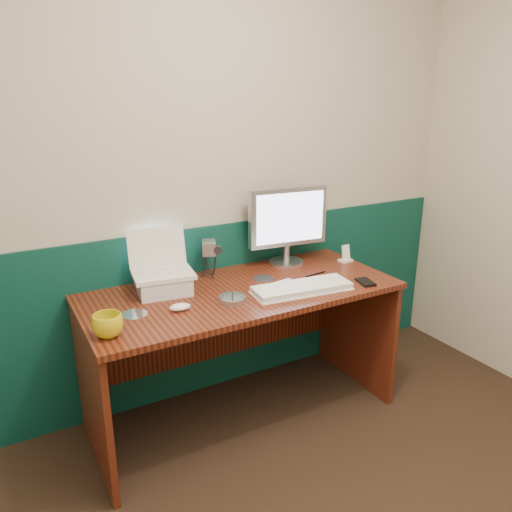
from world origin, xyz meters
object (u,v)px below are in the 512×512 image
monitor (287,225)px  mug (108,325)px  camcorder (209,260)px  laptop (162,253)px  desk (242,354)px  keyboard (302,289)px

monitor → mug: bearing=-153.4°
monitor → camcorder: monitor is taller
laptop → mug: 0.52m
desk → mug: size_ratio=12.81×
keyboard → camcorder: 0.53m
mug → camcorder: 0.78m
laptop → mug: (-0.36, -0.34, -0.16)m
desk → keyboard: (0.25, -0.17, 0.39)m
mug → camcorder: (0.65, 0.44, 0.05)m
monitor → keyboard: 0.48m
desk → camcorder: size_ratio=8.17×
keyboard → mug: size_ratio=4.02×
desk → monitor: bearing=28.7°
monitor → mug: size_ratio=3.75×
laptop → camcorder: size_ratio=1.49×
desk → laptop: bearing=157.8°
laptop → keyboard: bearing=-19.9°
keyboard → camcorder: (-0.32, 0.42, 0.08)m
desk → camcorder: (-0.07, 0.24, 0.47)m
desk → monitor: size_ratio=3.42×
keyboard → mug: bearing=-172.6°
keyboard → desk: bearing=151.4°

